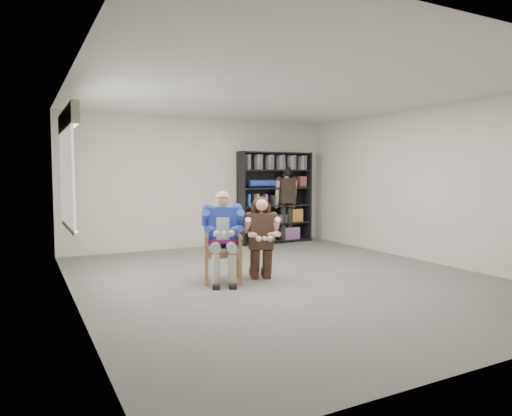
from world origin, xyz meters
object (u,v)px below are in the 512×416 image
armchair (223,247)px  bookshelf (275,198)px  seated_man (223,236)px  kneeling_woman (261,239)px  standing_man (286,205)px

armchair → bookshelf: (2.63, 3.03, 0.53)m
seated_man → kneeling_woman: (0.58, -0.12, -0.06)m
armchair → seated_man: seated_man is taller
bookshelf → seated_man: bearing=-131.0°
armchair → seated_man: bearing=0.0°
armchair → bookshelf: bookshelf is taller
armchair → seated_man: (0.00, 0.00, 0.16)m
kneeling_woman → seated_man: bearing=-171.0°
kneeling_woman → standing_man: size_ratio=0.71×
bookshelf → standing_man: (0.26, -0.08, -0.17)m
standing_man → armchair: bearing=-136.6°
armchair → standing_man: size_ratio=0.59×
kneeling_woman → standing_man: standing_man is taller
seated_man → kneeling_woman: bearing=9.0°
bookshelf → standing_man: bookshelf is taller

